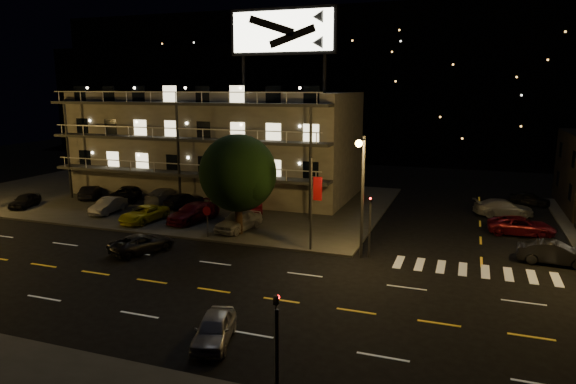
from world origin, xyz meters
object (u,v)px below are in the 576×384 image
(tree, at_px, (237,175))
(side_car_0, at_px, (555,253))
(road_car_west, at_px, (142,243))
(lot_car_4, at_px, (239,220))
(lot_car_7, at_px, (166,195))
(road_car_east, at_px, (214,329))
(lot_car_2, at_px, (144,214))

(tree, distance_m, side_car_0, 21.97)
(road_car_west, bearing_deg, lot_car_4, -97.59)
(tree, distance_m, lot_car_7, 13.74)
(road_car_west, bearing_deg, side_car_0, -141.76)
(lot_car_7, height_order, side_car_0, lot_car_7)
(lot_car_4, distance_m, side_car_0, 21.97)
(side_car_0, bearing_deg, lot_car_7, 82.33)
(tree, bearing_deg, road_car_west, -127.09)
(tree, relative_size, lot_car_7, 1.51)
(road_car_east, bearing_deg, tree, 96.56)
(lot_car_2, bearing_deg, lot_car_4, 7.38)
(road_car_east, bearing_deg, lot_car_7, 112.17)
(road_car_east, bearing_deg, lot_car_4, 96.70)
(lot_car_4, distance_m, lot_car_7, 12.48)
(lot_car_4, bearing_deg, lot_car_2, -167.51)
(lot_car_2, xyz_separation_m, side_car_0, (30.44, 0.29, -0.06))
(lot_car_2, distance_m, road_car_east, 21.92)
(lot_car_4, xyz_separation_m, road_car_east, (6.45, -16.30, -0.28))
(lot_car_4, bearing_deg, road_car_east, -57.59)
(side_car_0, distance_m, road_car_west, 26.90)
(lot_car_4, distance_m, road_car_west, 7.84)
(tree, bearing_deg, lot_car_4, 114.12)
(tree, bearing_deg, side_car_0, 2.28)
(tree, xyz_separation_m, lot_car_2, (-8.84, 0.57, -3.83))
(side_car_0, xyz_separation_m, road_car_west, (-26.05, -6.73, -0.10))
(tree, height_order, side_car_0, tree)
(lot_car_4, height_order, road_car_east, lot_car_4)
(side_car_0, bearing_deg, lot_car_4, 93.47)
(lot_car_2, distance_m, road_car_west, 7.80)
(side_car_0, bearing_deg, lot_car_2, 93.91)
(lot_car_2, relative_size, road_car_west, 1.03)
(lot_car_7, distance_m, road_car_west, 14.68)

